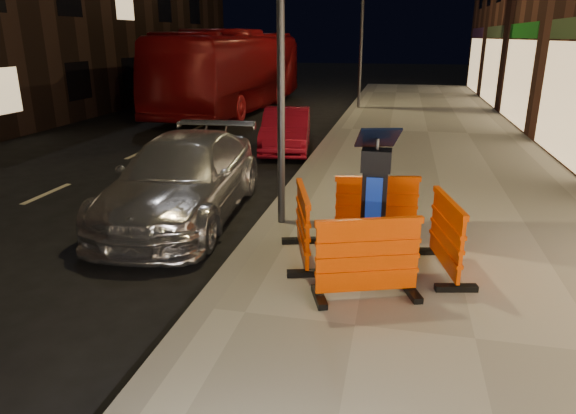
% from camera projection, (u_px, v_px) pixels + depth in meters
% --- Properties ---
extents(ground_plane, '(120.00, 120.00, 0.00)m').
position_uv_depth(ground_plane, '(202.00, 319.00, 5.95)').
color(ground_plane, black).
rests_on(ground_plane, ground).
extents(sidewalk, '(6.00, 60.00, 0.15)m').
position_uv_depth(sidewalk, '(474.00, 345.00, 5.32)').
color(sidewalk, gray).
rests_on(sidewalk, ground).
extents(kerb, '(0.30, 60.00, 0.15)m').
position_uv_depth(kerb, '(202.00, 313.00, 5.93)').
color(kerb, slate).
rests_on(kerb, ground).
extents(parking_kiosk, '(0.69, 0.69, 1.79)m').
position_uv_depth(parking_kiosk, '(374.00, 202.00, 6.74)').
color(parking_kiosk, black).
rests_on(parking_kiosk, sidewalk).
extents(barrier_front, '(1.38, 0.92, 1.00)m').
position_uv_depth(barrier_front, '(368.00, 259.00, 5.98)').
color(barrier_front, '#EF4500').
rests_on(barrier_front, sidewalk).
extents(barrier_back, '(1.36, 0.77, 1.00)m').
position_uv_depth(barrier_back, '(376.00, 208.00, 7.74)').
color(barrier_back, '#EF4500').
rests_on(barrier_back, sidewalk).
extents(barrier_kerbside, '(0.87, 1.38, 1.00)m').
position_uv_depth(barrier_kerbside, '(303.00, 225.00, 7.05)').
color(barrier_kerbside, '#EF4500').
rests_on(barrier_kerbside, sidewalk).
extents(barrier_bldgside, '(0.79, 1.36, 1.00)m').
position_uv_depth(barrier_bldgside, '(446.00, 236.00, 6.67)').
color(barrier_bldgside, '#EF4500').
rests_on(barrier_bldgside, sidewalk).
extents(car_silver, '(2.37, 5.07, 1.43)m').
position_uv_depth(car_silver, '(186.00, 216.00, 9.34)').
color(car_silver, silver).
rests_on(car_silver, ground).
extents(car_red, '(1.80, 3.77, 1.19)m').
position_uv_depth(car_red, '(286.00, 151.00, 14.69)').
color(car_red, maroon).
rests_on(car_red, ground).
extents(bus_doubledecker, '(3.17, 12.23, 3.39)m').
position_uv_depth(bus_doubledecker, '(235.00, 110.00, 22.76)').
color(bus_doubledecker, maroon).
rests_on(bus_doubledecker, ground).
extents(street_lamp_mid, '(0.12, 0.12, 6.00)m').
position_uv_depth(street_lamp_mid, '(281.00, 34.00, 7.68)').
color(street_lamp_mid, '#3F3F44').
rests_on(street_lamp_mid, sidewalk).
extents(street_lamp_far, '(0.12, 0.12, 6.00)m').
position_uv_depth(street_lamp_far, '(361.00, 35.00, 21.58)').
color(street_lamp_far, '#3F3F44').
rests_on(street_lamp_far, sidewalk).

